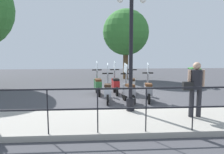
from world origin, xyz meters
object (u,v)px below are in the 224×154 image
(pedestrian_with_bag, at_px, (195,85))
(scooter_far_1, at_px, (115,84))
(scooter_near_0, at_px, (148,90))
(scooter_far_2, at_px, (98,84))
(scooter_far_0, at_px, (132,84))
(lamp_post_near, at_px, (131,56))
(potted_palm, at_px, (194,78))
(scooter_near_1, at_px, (129,91))
(scooter_near_2, at_px, (108,91))
(tree_distant, at_px, (126,32))

(pedestrian_with_bag, distance_m, scooter_far_1, 4.54)
(pedestrian_with_bag, relative_size, scooter_near_0, 1.03)
(scooter_far_1, height_order, scooter_far_2, same)
(scooter_far_0, bearing_deg, lamp_post_near, 179.33)
(potted_palm, height_order, scooter_near_0, scooter_near_0)
(potted_palm, distance_m, scooter_near_0, 4.94)
(scooter_near_0, xyz_separation_m, scooter_far_1, (1.54, 1.18, 0.00))
(scooter_near_1, bearing_deg, lamp_post_near, 159.28)
(pedestrian_with_bag, bearing_deg, scooter_near_2, 45.68)
(lamp_post_near, height_order, scooter_far_1, lamp_post_near)
(scooter_far_0, bearing_deg, scooter_far_2, 99.30)
(scooter_near_2, height_order, scooter_far_1, same)
(scooter_far_2, bearing_deg, scooter_near_1, -150.45)
(lamp_post_near, bearing_deg, scooter_near_2, 20.80)
(lamp_post_near, height_order, scooter_far_2, lamp_post_near)
(lamp_post_near, height_order, scooter_far_0, lamp_post_near)
(tree_distant, bearing_deg, scooter_near_1, 173.46)
(scooter_near_0, relative_size, scooter_far_2, 1.00)
(potted_palm, bearing_deg, tree_distant, 47.24)
(scooter_far_0, relative_size, scooter_far_2, 1.00)
(pedestrian_with_bag, relative_size, scooter_near_1, 1.03)
(scooter_near_0, bearing_deg, scooter_near_2, 99.89)
(pedestrian_with_bag, height_order, potted_palm, pedestrian_with_bag)
(scooter_far_0, height_order, scooter_far_2, same)
(scooter_near_2, distance_m, scooter_far_0, 1.93)
(scooter_near_0, bearing_deg, lamp_post_near, 158.58)
(scooter_far_2, bearing_deg, scooter_near_2, -173.00)
(scooter_near_2, bearing_deg, lamp_post_near, -156.15)
(scooter_near_1, distance_m, scooter_near_2, 0.82)
(lamp_post_near, distance_m, scooter_near_2, 2.29)
(pedestrian_with_bag, distance_m, potted_palm, 6.64)
(potted_palm, height_order, scooter_far_0, scooter_far_0)
(pedestrian_with_bag, bearing_deg, scooter_near_1, 35.17)
(tree_distant, distance_m, scooter_near_0, 7.29)
(lamp_post_near, relative_size, scooter_near_1, 2.56)
(scooter_near_1, distance_m, scooter_far_1, 1.73)
(tree_distant, bearing_deg, pedestrian_with_bag, -175.19)
(scooter_near_0, bearing_deg, tree_distant, 8.26)
(scooter_near_0, height_order, scooter_far_1, same)
(scooter_near_0, relative_size, scooter_far_1, 1.00)
(scooter_near_1, relative_size, scooter_far_1, 1.00)
(scooter_near_2, relative_size, scooter_far_0, 1.00)
(scooter_far_1, bearing_deg, tree_distant, -16.61)
(lamp_post_near, bearing_deg, scooter_near_0, -29.51)
(scooter_near_2, height_order, scooter_far_2, same)
(lamp_post_near, relative_size, scooter_far_1, 2.56)
(pedestrian_with_bag, height_order, tree_distant, tree_distant)
(scooter_near_1, bearing_deg, scooter_near_0, -93.97)
(scooter_far_1, bearing_deg, scooter_near_2, 160.31)
(scooter_near_1, height_order, scooter_far_0, same)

